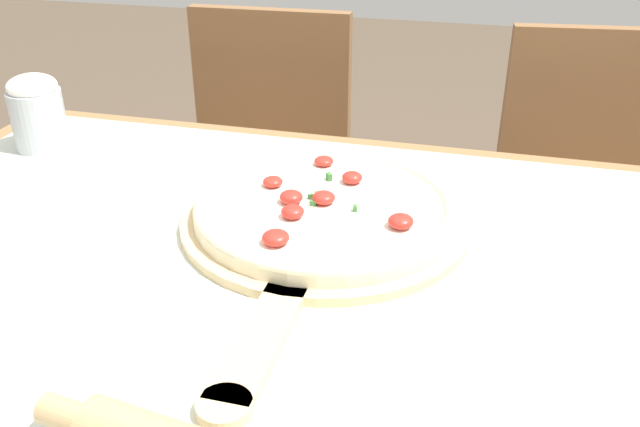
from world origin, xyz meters
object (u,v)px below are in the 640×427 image
(chair_right, at_px, (586,213))
(pizza, at_px, (326,206))
(pizza_peel, at_px, (322,227))
(chair_left, at_px, (263,176))
(flour_cup, at_px, (37,111))

(chair_right, bearing_deg, pizza, -129.45)
(pizza_peel, relative_size, chair_left, 0.63)
(pizza_peel, height_order, chair_right, chair_right)
(pizza, bearing_deg, flour_cup, 165.28)
(pizza_peel, height_order, pizza, pizza)
(pizza_peel, relative_size, flour_cup, 4.60)
(pizza, bearing_deg, chair_right, 57.26)
(pizza_peel, xyz_separation_m, pizza, (-0.00, 0.02, 0.02))
(chair_right, bearing_deg, pizza_peel, -128.66)
(pizza_peel, xyz_separation_m, chair_right, (0.41, 0.66, -0.26))
(chair_left, bearing_deg, chair_right, -1.75)
(pizza, relative_size, chair_right, 0.38)
(pizza_peel, xyz_separation_m, chair_left, (-0.32, 0.66, -0.26))
(chair_right, distance_m, flour_cup, 1.10)
(chair_left, relative_size, flour_cup, 7.28)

